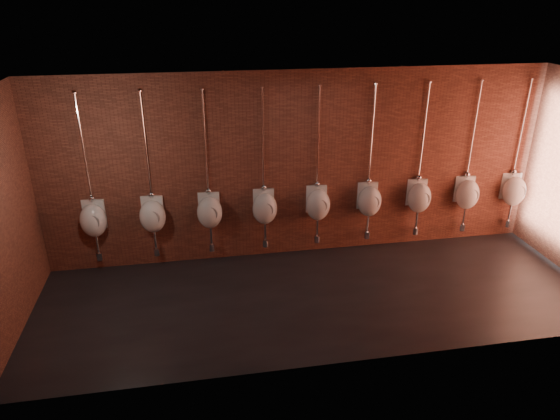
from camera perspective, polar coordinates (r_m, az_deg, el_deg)
The scene contains 11 objects.
ground at distance 7.81m, azimuth 4.46°, elevation -9.83°, with size 8.50×8.50×0.00m, color black.
room_shell at distance 6.90m, azimuth 4.99°, elevation 4.22°, with size 8.54×3.04×3.22m.
urinal_0 at distance 8.51m, azimuth -20.54°, elevation -1.03°, with size 0.47×0.42×2.72m.
urinal_1 at distance 8.37m, azimuth -14.36°, elevation -0.61°, with size 0.47×0.42×2.72m.
urinal_2 at distance 8.34m, azimuth -8.04°, elevation -0.17°, with size 0.47×0.42×2.72m.
urinal_3 at distance 8.40m, azimuth -1.76°, elevation 0.27°, with size 0.47×0.42×2.72m.
urinal_4 at distance 8.57m, azimuth 4.36°, elevation 0.69°, with size 0.47×0.42×2.72m.
urinal_5 at distance 8.83m, azimuth 10.17°, elevation 1.09°, with size 0.47×0.42×2.72m.
urinal_6 at distance 9.18m, azimuth 15.61°, elevation 1.45°, with size 0.47×0.42×2.72m.
urinal_7 at distance 9.60m, azimuth 20.61°, elevation 1.77°, with size 0.47×0.42×2.72m.
urinal_8 at distance 10.09m, azimuth 25.16°, elevation 2.04°, with size 0.47×0.42×2.72m.
Camera 1 is at (-1.71, -6.28, 4.31)m, focal length 32.00 mm.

